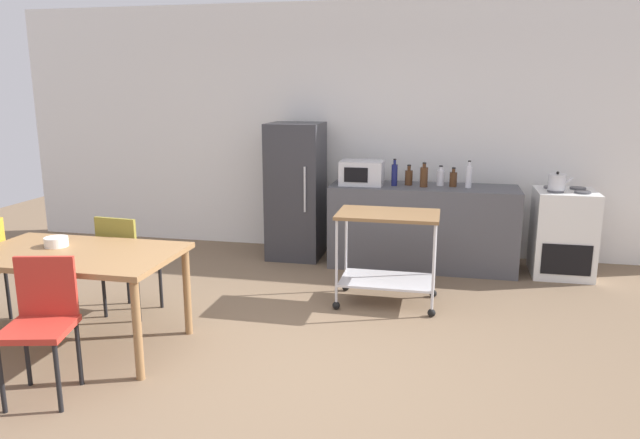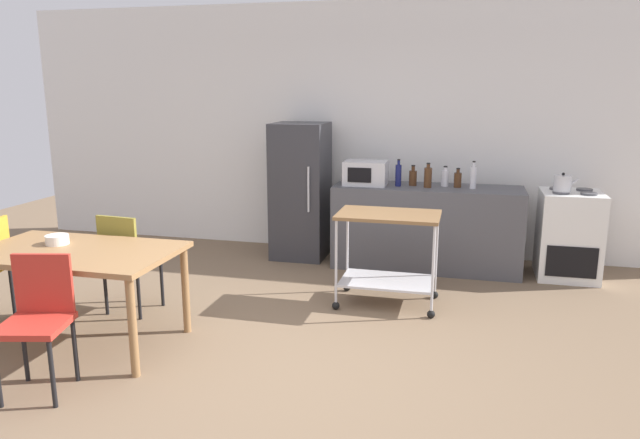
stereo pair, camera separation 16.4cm
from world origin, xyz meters
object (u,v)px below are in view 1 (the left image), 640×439
bottle_sesame_oil (441,177)px  refrigerator (296,191)px  kitchen_cart (387,243)px  kettle (557,182)px  dining_table (76,262)px  stove_oven (563,233)px  chair_red (41,318)px  bottle_olive_oil (424,177)px  bottle_vinegar (453,179)px  chair_olive (126,258)px  microwave (362,173)px  fruit_bowl (56,242)px  bottle_soy_sauce (409,177)px  bottle_wine (394,174)px  bottle_soda (469,176)px

bottle_sesame_oil → refrigerator: bearing=178.9°
kitchen_cart → kettle: kettle is taller
dining_table → kettle: (3.77, 2.55, 0.33)m
stove_oven → chair_red: bearing=-137.8°
bottle_olive_oil → bottle_vinegar: bottle_olive_oil is taller
stove_oven → dining_table: bearing=-145.7°
stove_oven → bottle_olive_oil: size_ratio=3.51×
chair_olive → bottle_olive_oil: (2.41, 1.93, 0.49)m
bottle_vinegar → kettle: 1.03m
microwave → fruit_bowl: (-2.00, -2.48, -0.24)m
microwave → kettle: size_ratio=1.92×
chair_olive → bottle_sesame_oil: (2.59, 2.05, 0.47)m
kitchen_cart → fruit_bowl: bearing=-151.6°
dining_table → refrigerator: (0.98, 2.73, 0.10)m
bottle_vinegar → bottle_soy_sauce: bearing=179.7°
bottle_wine → fruit_bowl: bearing=-133.4°
chair_red → bottle_vinegar: size_ratio=4.31×
bottle_olive_oil → bottle_soda: 0.47m
bottle_vinegar → kettle: size_ratio=0.86×
bottle_wine → bottle_olive_oil: 0.32m
chair_olive → refrigerator: refrigerator is taller
bottle_wine → kettle: (1.65, -0.04, -0.02)m
dining_table → bottle_sesame_oil: bearing=46.0°
bottle_soy_sauce → chair_olive: bearing=-138.1°
refrigerator → kitchen_cart: size_ratio=1.70×
bottle_vinegar → bottle_soda: 0.17m
dining_table → chair_olive: bearing=88.4°
chair_red → refrigerator: (0.78, 3.42, 0.26)m
kitchen_cart → kettle: (1.59, 1.14, 0.43)m
fruit_bowl → chair_red: bearing=-61.2°
bottle_sesame_oil → fruit_bowl: bottle_sesame_oil is taller
chair_olive → bottle_vinegar: 3.42m
refrigerator → fruit_bowl: 2.89m
kitchen_cart → microwave: bearing=109.2°
kitchen_cart → bottle_vinegar: size_ratio=4.41×
chair_red → bottle_wine: 3.83m
kitchen_cart → bottle_wine: 1.27m
chair_red → bottle_wine: bearing=46.1°
bottle_soy_sauce → kettle: size_ratio=0.93×
chair_red → microwave: (1.56, 3.27, 0.51)m
kettle → dining_table: bearing=-145.9°
stove_oven → bottle_vinegar: bearing=179.3°
chair_olive → bottle_vinegar: bottle_vinegar is taller
dining_table → fruit_bowl: (-0.23, 0.11, 0.12)m
chair_olive → bottle_soda: size_ratio=3.08×
refrigerator → microwave: bearing=-10.3°
bottle_wine → bottle_soy_sauce: 0.17m
microwave → bottle_soy_sauce: size_ratio=2.07×
bottle_olive_oil → bottle_soda: size_ratio=0.91×
dining_table → microwave: microwave is taller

